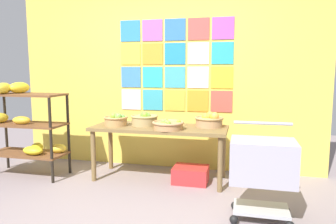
{
  "coord_description": "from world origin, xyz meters",
  "views": [
    {
      "loc": [
        1.1,
        -2.6,
        1.38
      ],
      "look_at": [
        0.22,
        1.02,
        0.89
      ],
      "focal_mm": 34.06,
      "sensor_mm": 36.0,
      "label": 1
    }
  ],
  "objects_px": {
    "fruit_basket_centre": "(145,119)",
    "shopping_cart": "(263,164)",
    "fruit_basket_left": "(116,120)",
    "fruit_basket_back_right": "(168,125)",
    "banana_shelf_unit": "(25,123)",
    "produce_crate_under_table": "(191,175)",
    "fruit_basket_right": "(210,120)",
    "display_table": "(159,133)"
  },
  "relations": [
    {
      "from": "fruit_basket_right",
      "to": "banana_shelf_unit",
      "type": "bearing_deg",
      "value": -170.44
    },
    {
      "from": "banana_shelf_unit",
      "to": "fruit_basket_left",
      "type": "height_order",
      "value": "banana_shelf_unit"
    },
    {
      "from": "banana_shelf_unit",
      "to": "fruit_basket_left",
      "type": "bearing_deg",
      "value": 9.35
    },
    {
      "from": "fruit_basket_left",
      "to": "produce_crate_under_table",
      "type": "xyz_separation_m",
      "value": [
        0.96,
        0.04,
        -0.66
      ]
    },
    {
      "from": "display_table",
      "to": "produce_crate_under_table",
      "type": "relative_size",
      "value": 3.97
    },
    {
      "from": "display_table",
      "to": "fruit_basket_centre",
      "type": "height_order",
      "value": "fruit_basket_centre"
    },
    {
      "from": "display_table",
      "to": "fruit_basket_centre",
      "type": "bearing_deg",
      "value": 168.86
    },
    {
      "from": "banana_shelf_unit",
      "to": "display_table",
      "type": "distance_m",
      "value": 1.77
    },
    {
      "from": "banana_shelf_unit",
      "to": "fruit_basket_back_right",
      "type": "height_order",
      "value": "banana_shelf_unit"
    },
    {
      "from": "fruit_basket_centre",
      "to": "fruit_basket_right",
      "type": "bearing_deg",
      "value": 6.67
    },
    {
      "from": "produce_crate_under_table",
      "to": "shopping_cart",
      "type": "xyz_separation_m",
      "value": [
        0.8,
        -0.82,
        0.43
      ]
    },
    {
      "from": "fruit_basket_left",
      "to": "fruit_basket_back_right",
      "type": "bearing_deg",
      "value": -7.68
    },
    {
      "from": "display_table",
      "to": "fruit_basket_back_right",
      "type": "distance_m",
      "value": 0.26
    },
    {
      "from": "fruit_basket_centre",
      "to": "fruit_basket_back_right",
      "type": "height_order",
      "value": "fruit_basket_centre"
    },
    {
      "from": "display_table",
      "to": "fruit_basket_centre",
      "type": "distance_m",
      "value": 0.26
    },
    {
      "from": "fruit_basket_left",
      "to": "banana_shelf_unit",
      "type": "bearing_deg",
      "value": -170.65
    },
    {
      "from": "banana_shelf_unit",
      "to": "shopping_cart",
      "type": "xyz_separation_m",
      "value": [
        2.96,
        -0.59,
        -0.17
      ]
    },
    {
      "from": "fruit_basket_centre",
      "to": "shopping_cart",
      "type": "relative_size",
      "value": 0.39
    },
    {
      "from": "banana_shelf_unit",
      "to": "produce_crate_under_table",
      "type": "xyz_separation_m",
      "value": [
        2.16,
        0.23,
        -0.6
      ]
    },
    {
      "from": "fruit_basket_back_right",
      "to": "banana_shelf_unit",
      "type": "bearing_deg",
      "value": -176.95
    },
    {
      "from": "banana_shelf_unit",
      "to": "display_table",
      "type": "relative_size",
      "value": 0.73
    },
    {
      "from": "fruit_basket_centre",
      "to": "produce_crate_under_table",
      "type": "bearing_deg",
      "value": -6.46
    },
    {
      "from": "banana_shelf_unit",
      "to": "display_table",
      "type": "xyz_separation_m",
      "value": [
        1.75,
        0.26,
        -0.1
      ]
    },
    {
      "from": "produce_crate_under_table",
      "to": "fruit_basket_right",
      "type": "bearing_deg",
      "value": 38.9
    },
    {
      "from": "fruit_basket_right",
      "to": "fruit_basket_left",
      "type": "xyz_separation_m",
      "value": [
        -1.17,
        -0.2,
        -0.01
      ]
    },
    {
      "from": "banana_shelf_unit",
      "to": "fruit_basket_right",
      "type": "relative_size",
      "value": 3.42
    },
    {
      "from": "fruit_basket_centre",
      "to": "fruit_basket_back_right",
      "type": "distance_m",
      "value": 0.41
    },
    {
      "from": "produce_crate_under_table",
      "to": "shopping_cart",
      "type": "distance_m",
      "value": 1.23
    },
    {
      "from": "fruit_basket_left",
      "to": "shopping_cart",
      "type": "height_order",
      "value": "shopping_cart"
    },
    {
      "from": "display_table",
      "to": "fruit_basket_left",
      "type": "distance_m",
      "value": 0.58
    },
    {
      "from": "fruit_basket_back_right",
      "to": "produce_crate_under_table",
      "type": "relative_size",
      "value": 0.89
    },
    {
      "from": "fruit_basket_centre",
      "to": "shopping_cart",
      "type": "distance_m",
      "value": 1.69
    },
    {
      "from": "fruit_basket_back_right",
      "to": "fruit_basket_left",
      "type": "bearing_deg",
      "value": 172.32
    },
    {
      "from": "fruit_basket_centre",
      "to": "display_table",
      "type": "bearing_deg",
      "value": -11.14
    },
    {
      "from": "fruit_basket_centre",
      "to": "fruit_basket_back_right",
      "type": "xyz_separation_m",
      "value": [
        0.36,
        -0.2,
        -0.03
      ]
    },
    {
      "from": "fruit_basket_left",
      "to": "shopping_cart",
      "type": "relative_size",
      "value": 0.35
    },
    {
      "from": "banana_shelf_unit",
      "to": "fruit_basket_centre",
      "type": "relative_size",
      "value": 3.52
    },
    {
      "from": "fruit_basket_back_right",
      "to": "fruit_basket_right",
      "type": "relative_size",
      "value": 1.05
    },
    {
      "from": "produce_crate_under_table",
      "to": "shopping_cart",
      "type": "bearing_deg",
      "value": -45.78
    },
    {
      "from": "fruit_basket_back_right",
      "to": "shopping_cart",
      "type": "bearing_deg",
      "value": -33.23
    },
    {
      "from": "display_table",
      "to": "produce_crate_under_table",
      "type": "xyz_separation_m",
      "value": [
        0.41,
        -0.03,
        -0.5
      ]
    },
    {
      "from": "fruit_basket_centre",
      "to": "fruit_basket_left",
      "type": "distance_m",
      "value": 0.36
    }
  ]
}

